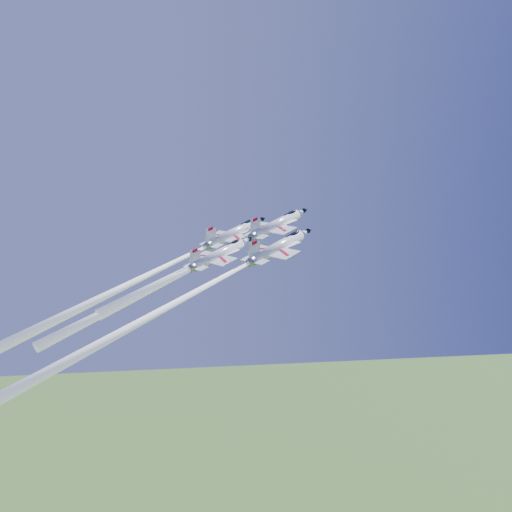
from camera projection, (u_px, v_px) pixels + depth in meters
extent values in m
cylinder|color=white|center=(276.00, 225.00, 101.89)|extent=(5.08, 5.57, 11.16)
cone|color=white|center=(300.00, 212.00, 105.82)|extent=(2.87, 2.89, 2.75)
cone|color=black|center=(306.00, 210.00, 106.73)|extent=(1.45, 1.46, 1.38)
cone|color=slate|center=(252.00, 237.00, 98.28)|extent=(2.62, 2.59, 1.80)
ellipsoid|color=black|center=(292.00, 213.00, 104.20)|extent=(2.94, 2.36, 1.92)
cube|color=black|center=(286.00, 215.00, 103.28)|extent=(0.99, 0.69, 0.65)
cube|color=white|center=(272.00, 228.00, 101.32)|extent=(7.73, 9.28, 2.55)
cube|color=white|center=(280.00, 221.00, 104.06)|extent=(3.08, 2.41, 1.31)
cube|color=white|center=(289.00, 222.00, 102.40)|extent=(3.08, 2.41, 1.31)
cube|color=white|center=(256.00, 236.00, 98.83)|extent=(4.12, 5.04, 1.36)
cube|color=white|center=(255.00, 227.00, 98.44)|extent=(2.55, 1.96, 3.39)
cube|color=red|center=(255.00, 220.00, 98.14)|extent=(1.12, 0.80, 0.89)
cube|color=black|center=(277.00, 229.00, 102.21)|extent=(7.83, 4.73, 3.51)
sphere|color=white|center=(251.00, 237.00, 98.14)|extent=(1.00, 1.01, 0.89)
cone|color=white|center=(183.00, 272.00, 89.21)|extent=(9.62, 11.12, 28.89)
cylinder|color=white|center=(233.00, 234.00, 102.74)|extent=(5.01, 5.50, 11.01)
cone|color=white|center=(258.00, 221.00, 106.61)|extent=(2.83, 2.85, 2.71)
cone|color=black|center=(264.00, 218.00, 107.51)|extent=(1.43, 1.44, 1.36)
cone|color=slate|center=(207.00, 246.00, 99.17)|extent=(2.58, 2.56, 1.78)
ellipsoid|color=black|center=(249.00, 222.00, 105.02)|extent=(2.90, 2.33, 1.89)
cube|color=black|center=(243.00, 224.00, 104.11)|extent=(0.97, 0.68, 0.64)
cube|color=white|center=(228.00, 237.00, 102.17)|extent=(7.63, 9.16, 2.52)
cube|color=white|center=(237.00, 230.00, 104.88)|extent=(3.03, 2.37, 1.29)
cube|color=white|center=(245.00, 231.00, 103.25)|extent=(3.03, 2.37, 1.29)
cube|color=white|center=(211.00, 245.00, 99.72)|extent=(4.06, 4.97, 1.34)
cube|color=white|center=(211.00, 236.00, 99.33)|extent=(2.52, 1.93, 3.35)
cube|color=red|center=(210.00, 229.00, 99.04)|extent=(1.10, 0.79, 0.88)
cube|color=black|center=(234.00, 238.00, 103.05)|extent=(7.73, 4.67, 3.46)
sphere|color=white|center=(206.00, 246.00, 99.04)|extent=(0.99, 0.99, 0.88)
cone|color=white|center=(109.00, 294.00, 87.31)|extent=(11.87, 13.86, 37.56)
cylinder|color=white|center=(277.00, 247.00, 95.72)|extent=(5.24, 5.76, 11.53)
cone|color=white|center=(304.00, 233.00, 99.77)|extent=(2.96, 2.99, 2.84)
cone|color=black|center=(310.00, 230.00, 100.71)|extent=(1.49, 1.51, 1.42)
cone|color=slate|center=(251.00, 262.00, 91.98)|extent=(2.70, 2.68, 1.86)
ellipsoid|color=black|center=(294.00, 234.00, 98.10)|extent=(3.04, 2.44, 1.98)
cube|color=black|center=(288.00, 236.00, 97.15)|extent=(1.02, 0.71, 0.67)
cube|color=white|center=(273.00, 251.00, 95.12)|extent=(7.99, 9.59, 2.63)
cube|color=white|center=(281.00, 243.00, 97.96)|extent=(3.18, 2.49, 1.35)
cube|color=white|center=(292.00, 245.00, 96.25)|extent=(3.18, 2.49, 1.35)
cube|color=white|center=(255.00, 260.00, 92.56)|extent=(4.25, 5.20, 1.40)
cube|color=white|center=(254.00, 251.00, 92.15)|extent=(2.64, 2.02, 3.51)
cube|color=red|center=(254.00, 243.00, 91.84)|extent=(1.15, 0.83, 0.92)
cube|color=black|center=(278.00, 252.00, 96.04)|extent=(8.09, 4.89, 3.63)
sphere|color=white|center=(250.00, 262.00, 91.84)|extent=(1.03, 1.04, 0.92)
cone|color=white|center=(121.00, 332.00, 77.31)|extent=(14.27, 16.74, 46.32)
cylinder|color=white|center=(218.00, 255.00, 93.34)|extent=(4.68, 5.13, 10.28)
cone|color=white|center=(245.00, 241.00, 96.96)|extent=(2.64, 2.66, 2.53)
cone|color=black|center=(251.00, 238.00, 97.80)|extent=(1.33, 1.34, 1.27)
cone|color=slate|center=(192.00, 268.00, 90.01)|extent=(2.41, 2.39, 1.66)
ellipsoid|color=black|center=(235.00, 243.00, 95.46)|extent=(2.71, 2.18, 1.77)
cube|color=black|center=(229.00, 244.00, 94.62)|extent=(0.91, 0.64, 0.60)
cube|color=white|center=(214.00, 258.00, 92.81)|extent=(7.12, 8.55, 2.35)
cube|color=white|center=(223.00, 250.00, 95.34)|extent=(2.83, 2.22, 1.21)
cube|color=white|center=(232.00, 252.00, 93.81)|extent=(2.83, 2.22, 1.21)
cube|color=white|center=(196.00, 267.00, 90.52)|extent=(3.79, 4.64, 1.25)
cube|color=white|center=(195.00, 258.00, 90.16)|extent=(2.35, 1.80, 3.13)
cube|color=red|center=(195.00, 251.00, 89.88)|extent=(1.03, 0.74, 0.82)
cube|color=black|center=(219.00, 259.00, 93.63)|extent=(7.22, 4.36, 3.23)
sphere|color=white|center=(191.00, 269.00, 89.88)|extent=(0.92, 0.93, 0.82)
cone|color=white|center=(121.00, 304.00, 82.15)|extent=(8.46, 9.76, 25.08)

